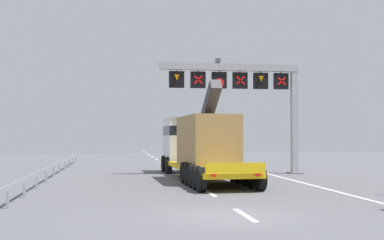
% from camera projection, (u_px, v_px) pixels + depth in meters
% --- Properties ---
extents(ground, '(112.00, 112.00, 0.00)m').
position_uv_depth(ground, '(228.00, 216.00, 15.40)').
color(ground, '#5B5B60').
extents(lane_markings, '(0.20, 74.53, 0.01)m').
position_uv_depth(lane_markings, '(162.00, 163.00, 45.11)').
color(lane_markings, silver).
rests_on(lane_markings, ground).
extents(edge_line_right, '(0.20, 63.00, 0.01)m').
position_uv_depth(edge_line_right, '(288.00, 179.00, 28.18)').
color(edge_line_right, silver).
rests_on(edge_line_right, ground).
extents(overhead_lane_gantry, '(9.29, 0.90, 7.40)m').
position_uv_depth(overhead_lane_gantry, '(247.00, 86.00, 32.01)').
color(overhead_lane_gantry, '#9EA0A5').
rests_on(overhead_lane_gantry, ground).
extents(heavy_haul_truck_yellow, '(3.53, 14.15, 5.30)m').
position_uv_depth(heavy_haul_truck_yellow, '(198.00, 144.00, 29.28)').
color(heavy_haul_truck_yellow, yellow).
rests_on(heavy_haul_truck_yellow, ground).
extents(guardrail_left, '(0.13, 33.91, 0.76)m').
position_uv_depth(guardrail_left, '(53.00, 168.00, 29.15)').
color(guardrail_left, '#999EA3').
rests_on(guardrail_left, ground).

